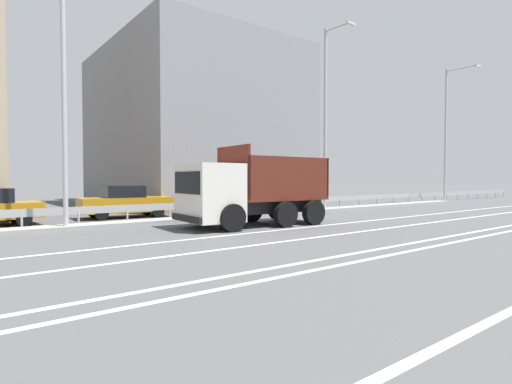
# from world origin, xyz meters

# --- Properties ---
(ground_plane) EXTENTS (320.00, 320.00, 0.00)m
(ground_plane) POSITION_xyz_m (0.00, 0.00, 0.00)
(ground_plane) COLOR #4C4C4F
(lane_strip_0) EXTENTS (71.20, 0.16, 0.01)m
(lane_strip_0) POSITION_xyz_m (-2.41, -3.39, 0.00)
(lane_strip_0) COLOR silver
(lane_strip_0) RESTS_ON ground_plane
(lane_strip_1) EXTENTS (71.20, 0.16, 0.01)m
(lane_strip_1) POSITION_xyz_m (-2.41, -5.57, 0.00)
(lane_strip_1) COLOR silver
(lane_strip_1) RESTS_ON ground_plane
(lane_strip_2) EXTENTS (71.20, 0.16, 0.01)m
(lane_strip_2) POSITION_xyz_m (-2.41, -8.18, 0.00)
(lane_strip_2) COLOR silver
(lane_strip_2) RESTS_ON ground_plane
(lane_strip_3) EXTENTS (71.20, 0.16, 0.01)m
(lane_strip_3) POSITION_xyz_m (-2.41, -8.89, 0.00)
(lane_strip_3) COLOR silver
(lane_strip_3) RESTS_ON ground_plane
(median_island) EXTENTS (39.16, 1.10, 0.18)m
(median_island) POSITION_xyz_m (0.00, 1.59, 0.09)
(median_island) COLOR gray
(median_island) RESTS_ON ground_plane
(median_guardrail) EXTENTS (71.20, 0.09, 0.78)m
(median_guardrail) POSITION_xyz_m (0.00, 2.99, 0.57)
(median_guardrail) COLOR #9EA0A5
(median_guardrail) RESTS_ON ground_plane
(dump_truck) EXTENTS (6.45, 3.06, 3.28)m
(dump_truck) POSITION_xyz_m (-3.27, -1.54, 1.27)
(dump_truck) COLOR silver
(dump_truck) RESTS_ON ground_plane
(median_road_sign) EXTENTS (0.68, 0.16, 2.36)m
(median_road_sign) POSITION_xyz_m (2.20, 1.59, 1.22)
(median_road_sign) COLOR white
(median_road_sign) RESTS_ON ground_plane
(street_lamp_1) EXTENTS (0.71, 2.31, 9.77)m
(street_lamp_1) POSITION_xyz_m (-9.12, 1.35, 5.39)
(street_lamp_1) COLOR #ADADB2
(street_lamp_1) RESTS_ON ground_plane
(street_lamp_2) EXTENTS (0.71, 1.99, 10.79)m
(street_lamp_2) POSITION_xyz_m (5.13, 1.33, 5.86)
(street_lamp_2) COLOR #ADADB2
(street_lamp_2) RESTS_ON ground_plane
(street_lamp_3) EXTENTS (0.71, 2.53, 10.80)m
(street_lamp_3) POSITION_xyz_m (19.37, 1.26, 5.93)
(street_lamp_3) COLOR #ADADB2
(street_lamp_3) RESTS_ON ground_plane
(parked_car_4) EXTENTS (4.51, 2.18, 1.62)m
(parked_car_4) POSITION_xyz_m (-5.56, 5.12, 0.80)
(parked_car_4) COLOR #B27A14
(parked_car_4) RESTS_ON ground_plane
(parked_car_5) EXTENTS (4.18, 2.20, 1.33)m
(parked_car_5) POSITION_xyz_m (-0.48, 4.54, 0.67)
(parked_car_5) COLOR silver
(parked_car_5) RESTS_ON ground_plane
(background_building_1) EXTENTS (12.33, 15.50, 11.67)m
(background_building_1) POSITION_xyz_m (2.63, 13.05, 5.83)
(background_building_1) COLOR gray
(background_building_1) RESTS_ON ground_plane
(church_tower) EXTENTS (3.60, 3.60, 12.44)m
(church_tower) POSITION_xyz_m (-0.53, 22.93, 5.64)
(church_tower) COLOR silver
(church_tower) RESTS_ON ground_plane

